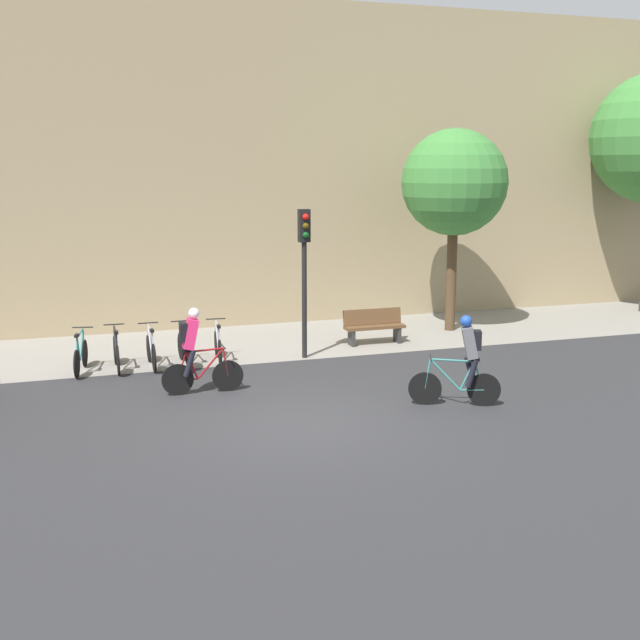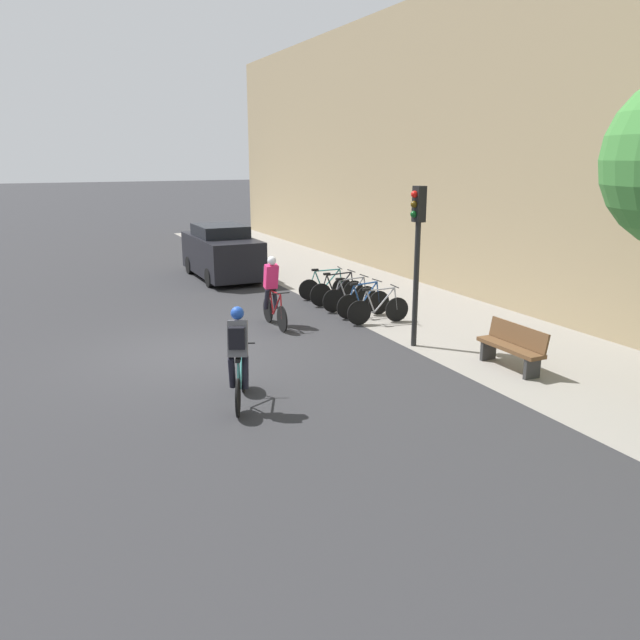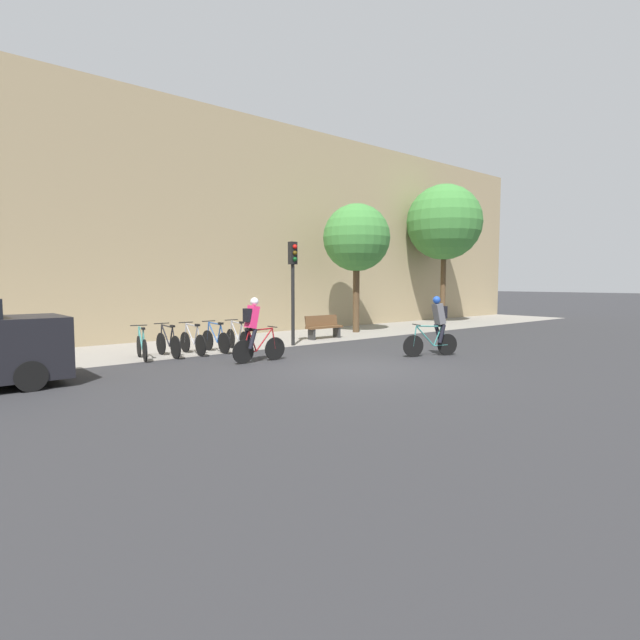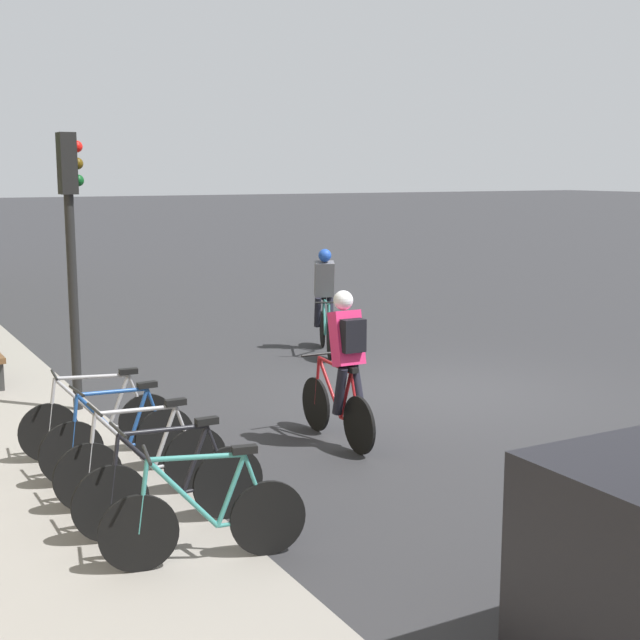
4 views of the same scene
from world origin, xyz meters
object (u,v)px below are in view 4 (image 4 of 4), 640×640
at_px(parked_bike_1, 172,485).
at_px(parked_bike_2, 144,461).
at_px(cyclist_grey, 325,297).
at_px(traffic_light_pole, 71,220).
at_px(cyclist_pink, 344,363).
at_px(parked_bike_4, 99,421).
at_px(parked_bike_3, 120,439).
at_px(parked_bike_0, 205,517).

relative_size(parked_bike_1, parked_bike_2, 1.02).
xyz_separation_m(cyclist_grey, traffic_light_pole, (-1.76, 4.64, 1.50)).
xyz_separation_m(cyclist_pink, parked_bike_4, (0.97, 2.50, -0.56)).
bearing_deg(cyclist_grey, parked_bike_3, 132.89).
bearing_deg(traffic_light_pole, cyclist_pink, -143.47).
xyz_separation_m(cyclist_grey, parked_bike_1, (-6.11, 4.92, -0.55)).
bearing_deg(parked_bike_2, parked_bike_3, 0.07).
bearing_deg(parked_bike_3, parked_bike_2, -179.93).
distance_m(parked_bike_0, traffic_light_pole, 5.53).
bearing_deg(parked_bike_4, traffic_light_pole, -7.66).
bearing_deg(cyclist_pink, parked_bike_1, 118.22).
height_order(parked_bike_1, traffic_light_pole, traffic_light_pole).
xyz_separation_m(cyclist_grey, parked_bike_2, (-5.34, 4.92, -0.56)).
distance_m(parked_bike_0, parked_bike_2, 1.54).
relative_size(cyclist_pink, traffic_light_pole, 0.50).
relative_size(parked_bike_0, parked_bike_3, 1.00).
height_order(parked_bike_2, traffic_light_pole, traffic_light_pole).
bearing_deg(parked_bike_3, cyclist_grey, -47.11).
xyz_separation_m(cyclist_grey, parked_bike_4, (-3.80, 4.92, -0.56)).
height_order(cyclist_pink, parked_bike_3, cyclist_pink).
bearing_deg(parked_bike_3, cyclist_pink, -94.53).
bearing_deg(parked_bike_4, parked_bike_1, 179.99).
bearing_deg(parked_bike_1, traffic_light_pole, -3.61).
distance_m(parked_bike_1, parked_bike_3, 1.54).
height_order(parked_bike_3, parked_bike_4, parked_bike_3).
bearing_deg(cyclist_grey, parked_bike_0, 144.45).
relative_size(parked_bike_0, parked_bike_4, 0.96).
relative_size(parked_bike_3, traffic_light_pole, 0.46).
xyz_separation_m(parked_bike_2, parked_bike_4, (1.54, -0.00, -0.00)).
xyz_separation_m(cyclist_pink, parked_bike_0, (-2.11, 2.50, -0.56)).
relative_size(parked_bike_0, traffic_light_pole, 0.46).
relative_size(cyclist_grey, traffic_light_pole, 0.50).
bearing_deg(cyclist_pink, cyclist_grey, -26.88).
height_order(cyclist_grey, parked_bike_1, cyclist_grey).
bearing_deg(parked_bike_1, parked_bike_2, -0.01).
height_order(cyclist_grey, parked_bike_4, cyclist_grey).
bearing_deg(parked_bike_3, traffic_light_pole, -5.60).
relative_size(parked_bike_0, parked_bike_2, 0.97).
bearing_deg(parked_bike_1, cyclist_grey, -38.83).
bearing_deg(parked_bike_4, parked_bike_0, 180.00).
height_order(parked_bike_2, parked_bike_4, parked_bike_2).
bearing_deg(parked_bike_4, cyclist_grey, -52.31).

